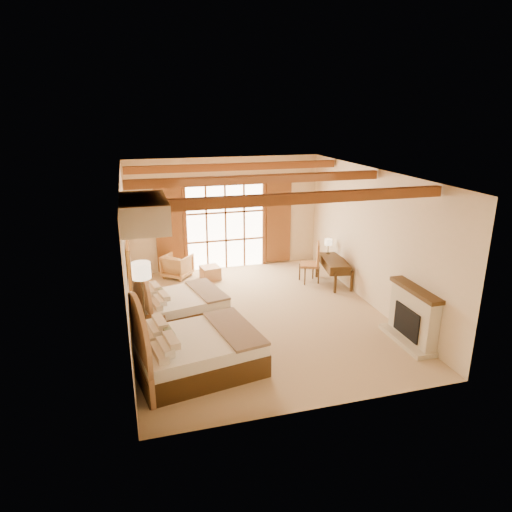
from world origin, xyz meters
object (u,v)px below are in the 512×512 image
object	(u,v)px
nightstand	(150,334)
armchair	(177,266)
desk	(334,271)
bed_far	(175,304)
bed_near	(188,349)

from	to	relation	value
nightstand	armchair	bearing A→B (deg)	96.24
nightstand	desk	distance (m)	5.36
bed_far	desk	size ratio (longest dim) A/B	1.55
armchair	desk	distance (m)	4.28
nightstand	desk	bearing A→B (deg)	44.24
bed_near	desk	distance (m)	5.35
bed_far	nightstand	distance (m)	1.31
bed_near	bed_far	xyz separation A→B (m)	(-0.01, 2.17, -0.06)
bed_near	bed_far	distance (m)	2.17
bed_far	nightstand	size ratio (longest dim) A/B	3.56
nightstand	desk	world-z (taller)	desk
armchair	desk	bearing A→B (deg)	-164.40
bed_far	desk	bearing A→B (deg)	0.74
bed_near	bed_far	bearing A→B (deg)	79.94
bed_near	armchair	world-z (taller)	bed_near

